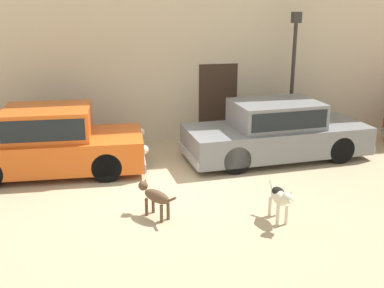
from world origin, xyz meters
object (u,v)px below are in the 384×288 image
Objects in this scene: stray_dog_spotted at (155,196)px; stray_dog_tan at (280,197)px; parked_sedan_nearest at (51,141)px; parked_sedan_second at (276,130)px; street_lamp at (294,59)px.

stray_dog_spotted is 0.90× the size of stray_dog_tan.
parked_sedan_nearest is 5.39m from parked_sedan_second.
street_lamp is at bearing -81.70° from stray_dog_spotted.
parked_sedan_second is 4.31m from stray_dog_spotted.
parked_sedan_nearest is at bearing -130.00° from stray_dog_tan.
stray_dog_tan reaches higher than stray_dog_spotted.
street_lamp is (6.32, 1.33, 1.52)m from parked_sedan_nearest.
parked_sedan_nearest is 5.40m from stray_dog_tan.
parked_sedan_second is 2.27m from street_lamp.
parked_sedan_nearest is 1.23× the size of street_lamp.
parked_sedan_second is at bearing -124.33° from street_lamp.
stray_dog_spotted is 6.19m from street_lamp.
stray_dog_tan is at bearing -141.66° from stray_dog_spotted.
stray_dog_spotted is 2.26m from stray_dog_tan.
parked_sedan_second reaches higher than stray_dog_spotted.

